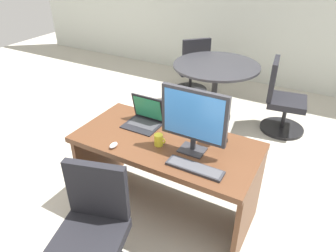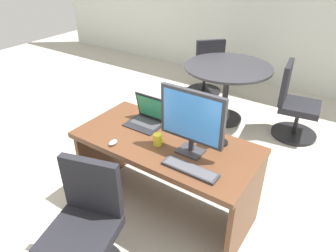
{
  "view_description": "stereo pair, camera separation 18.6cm",
  "coord_description": "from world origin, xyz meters",
  "px_view_note": "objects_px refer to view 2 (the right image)",
  "views": [
    {
      "loc": [
        1.05,
        -1.86,
        2.15
      ],
      "look_at": [
        0.0,
        0.04,
        0.87
      ],
      "focal_mm": 32.99,
      "sensor_mm": 36.0,
      "label": 1
    },
    {
      "loc": [
        1.21,
        -1.76,
        2.15
      ],
      "look_at": [
        0.0,
        0.04,
        0.87
      ],
      "focal_mm": 32.99,
      "sensor_mm": 36.0,
      "label": 2
    }
  ],
  "objects_px": {
    "keyboard": "(190,169)",
    "desk_lamp": "(222,119)",
    "mouse": "(113,143)",
    "meeting_table": "(227,80)",
    "desk": "(168,157)",
    "monitor": "(192,118)",
    "meeting_chair_far": "(294,108)",
    "office_chair": "(86,234)",
    "laptop": "(148,114)",
    "coffee_mug": "(158,139)",
    "meeting_chair_near": "(206,72)"
  },
  "relations": [
    {
      "from": "monitor",
      "to": "desk_lamp",
      "type": "relative_size",
      "value": 1.57
    },
    {
      "from": "laptop",
      "to": "meeting_table",
      "type": "height_order",
      "value": "laptop"
    },
    {
      "from": "office_chair",
      "to": "desk",
      "type": "bearing_deg",
      "value": 83.26
    },
    {
      "from": "meeting_chair_far",
      "to": "coffee_mug",
      "type": "bearing_deg",
      "value": -106.78
    },
    {
      "from": "desk_lamp",
      "to": "monitor",
      "type": "bearing_deg",
      "value": -123.53
    },
    {
      "from": "meeting_chair_far",
      "to": "desk",
      "type": "bearing_deg",
      "value": -107.37
    },
    {
      "from": "keyboard",
      "to": "meeting_table",
      "type": "xyz_separation_m",
      "value": [
        -0.64,
        2.07,
        -0.16
      ]
    },
    {
      "from": "keyboard",
      "to": "meeting_chair_far",
      "type": "height_order",
      "value": "meeting_chair_far"
    },
    {
      "from": "monitor",
      "to": "coffee_mug",
      "type": "distance_m",
      "value": 0.37
    },
    {
      "from": "keyboard",
      "to": "desk_lamp",
      "type": "relative_size",
      "value": 1.28
    },
    {
      "from": "laptop",
      "to": "keyboard",
      "type": "relative_size",
      "value": 0.74
    },
    {
      "from": "keyboard",
      "to": "mouse",
      "type": "bearing_deg",
      "value": -174.82
    },
    {
      "from": "monitor",
      "to": "mouse",
      "type": "bearing_deg",
      "value": -155.28
    },
    {
      "from": "meeting_chair_far",
      "to": "monitor",
      "type": "bearing_deg",
      "value": -99.94
    },
    {
      "from": "laptop",
      "to": "meeting_table",
      "type": "bearing_deg",
      "value": 89.15
    },
    {
      "from": "keyboard",
      "to": "mouse",
      "type": "height_order",
      "value": "mouse"
    },
    {
      "from": "mouse",
      "to": "desk",
      "type": "bearing_deg",
      "value": 46.03
    },
    {
      "from": "keyboard",
      "to": "coffee_mug",
      "type": "relative_size",
      "value": 4.32
    },
    {
      "from": "desk",
      "to": "monitor",
      "type": "height_order",
      "value": "monitor"
    },
    {
      "from": "laptop",
      "to": "coffee_mug",
      "type": "relative_size",
      "value": 3.18
    },
    {
      "from": "desk_lamp",
      "to": "meeting_chair_far",
      "type": "distance_m",
      "value": 1.88
    },
    {
      "from": "keyboard",
      "to": "coffee_mug",
      "type": "height_order",
      "value": "coffee_mug"
    },
    {
      "from": "mouse",
      "to": "meeting_chair_far",
      "type": "xyz_separation_m",
      "value": [
        0.92,
        2.25,
        -0.39
      ]
    },
    {
      "from": "desk",
      "to": "desk_lamp",
      "type": "relative_size",
      "value": 4.61
    },
    {
      "from": "monitor",
      "to": "meeting_table",
      "type": "height_order",
      "value": "monitor"
    },
    {
      "from": "meeting_chair_near",
      "to": "desk_lamp",
      "type": "bearing_deg",
      "value": -60.24
    },
    {
      "from": "keyboard",
      "to": "coffee_mug",
      "type": "distance_m",
      "value": 0.41
    },
    {
      "from": "monitor",
      "to": "laptop",
      "type": "distance_m",
      "value": 0.63
    },
    {
      "from": "meeting_table",
      "to": "meeting_chair_near",
      "type": "bearing_deg",
      "value": 135.16
    },
    {
      "from": "keyboard",
      "to": "desk",
      "type": "bearing_deg",
      "value": 144.0
    },
    {
      "from": "monitor",
      "to": "desk_lamp",
      "type": "height_order",
      "value": "monitor"
    },
    {
      "from": "keyboard",
      "to": "desk_lamp",
      "type": "xyz_separation_m",
      "value": [
        0.03,
        0.42,
        0.23
      ]
    },
    {
      "from": "desk_lamp",
      "to": "meeting_table",
      "type": "distance_m",
      "value": 1.83
    },
    {
      "from": "office_chair",
      "to": "meeting_table",
      "type": "xyz_separation_m",
      "value": [
        -0.17,
        2.69,
        0.22
      ]
    },
    {
      "from": "keyboard",
      "to": "office_chair",
      "type": "distance_m",
      "value": 0.87
    },
    {
      "from": "monitor",
      "to": "desk_lamp",
      "type": "distance_m",
      "value": 0.27
    },
    {
      "from": "mouse",
      "to": "meeting_table",
      "type": "bearing_deg",
      "value": 88.92
    },
    {
      "from": "laptop",
      "to": "desk_lamp",
      "type": "xyz_separation_m",
      "value": [
        0.7,
        0.02,
        0.16
      ]
    },
    {
      "from": "monitor",
      "to": "meeting_chair_far",
      "type": "bearing_deg",
      "value": 80.06
    },
    {
      "from": "meeting_chair_near",
      "to": "office_chair",
      "type": "bearing_deg",
      "value": -76.46
    },
    {
      "from": "meeting_chair_far",
      "to": "desk_lamp",
      "type": "bearing_deg",
      "value": -96.57
    },
    {
      "from": "meeting_chair_near",
      "to": "meeting_chair_far",
      "type": "distance_m",
      "value": 1.59
    },
    {
      "from": "desk",
      "to": "mouse",
      "type": "height_order",
      "value": "mouse"
    },
    {
      "from": "monitor",
      "to": "keyboard",
      "type": "distance_m",
      "value": 0.37
    },
    {
      "from": "coffee_mug",
      "to": "mouse",
      "type": "bearing_deg",
      "value": -145.94
    },
    {
      "from": "desk",
      "to": "meeting_chair_near",
      "type": "height_order",
      "value": "meeting_chair_near"
    },
    {
      "from": "keyboard",
      "to": "laptop",
      "type": "bearing_deg",
      "value": 149.56
    },
    {
      "from": "keyboard",
      "to": "office_chair",
      "type": "height_order",
      "value": "office_chair"
    },
    {
      "from": "desk",
      "to": "office_chair",
      "type": "height_order",
      "value": "office_chair"
    },
    {
      "from": "monitor",
      "to": "mouse",
      "type": "distance_m",
      "value": 0.69
    }
  ]
}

